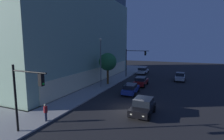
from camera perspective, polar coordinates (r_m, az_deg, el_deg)
name	(u,v)px	position (r m, az deg, el deg)	size (l,w,h in m)	color
ground_plane	(131,110)	(20.55, 6.03, -12.63)	(120.00, 120.00, 0.00)	black
modern_building	(44,32)	(42.02, -21.09, 11.36)	(34.82, 27.17, 20.11)	#4C4C51
traffic_light_near_corner	(25,90)	(15.36, -26.36, -5.67)	(0.42, 3.62, 5.59)	black
traffic_light_far_corner	(133,58)	(39.06, 6.89, 3.84)	(0.46, 5.15, 6.12)	black
street_lamp_sidewalk	(101,57)	(29.13, -3.68, 4.25)	(0.44, 0.44, 8.21)	slate
sidewalk_tree	(108,62)	(31.93, -1.39, 2.63)	(3.22, 3.22, 5.68)	brown
pedestrian_waiting	(46,111)	(18.10, -20.66, -12.24)	(0.36, 0.36, 1.67)	#2D3851
car_black	(143,106)	(19.16, 9.90, -11.49)	(4.08, 2.32, 1.70)	black
car_blue	(131,89)	(26.57, 6.04, -6.02)	(4.57, 2.16, 1.50)	navy
car_red	(141,81)	(31.91, 9.34, -3.58)	(4.58, 2.10, 1.60)	maroon
car_silver	(180,77)	(38.50, 21.12, -2.00)	(4.39, 2.02, 1.62)	#B7BABF
car_white	(143,71)	(44.95, 9.88, -0.16)	(4.67, 2.33, 1.63)	silver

